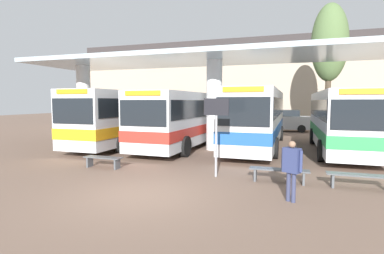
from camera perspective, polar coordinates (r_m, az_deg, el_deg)
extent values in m
plane|color=#755B4C|center=(9.03, -9.90, -12.66)|extent=(100.00, 100.00, 0.00)
cube|color=tan|center=(32.03, 11.15, 8.25)|extent=(40.00, 0.50, 9.29)
cube|color=#332D2D|center=(32.43, 11.25, 14.48)|extent=(40.00, 0.58, 2.23)
cylinder|color=silver|center=(20.72, -19.87, 4.00)|extent=(0.87, 0.87, 5.00)
cylinder|color=silver|center=(16.78, 4.25, 4.14)|extent=(0.87, 0.87, 5.00)
cube|color=#9EB2BC|center=(16.95, 4.31, 13.03)|extent=(22.42, 5.69, 0.24)
cube|color=silver|center=(19.82, -10.98, 2.21)|extent=(2.47, 11.47, 2.99)
cube|color=black|center=(19.81, -11.01, 3.85)|extent=(2.51, 11.01, 0.96)
cube|color=orange|center=(19.86, -10.95, 0.27)|extent=(2.51, 11.51, 0.54)
cube|color=black|center=(15.06, -21.85, 2.84)|extent=(2.27, 0.06, 1.20)
cube|color=orange|center=(15.06, -21.96, 6.29)|extent=(1.73, 0.05, 0.22)
cylinder|color=black|center=(17.68, -20.10, -2.61)|extent=(0.28, 0.99, 0.99)
cylinder|color=black|center=(16.27, -13.27, -3.08)|extent=(0.28, 0.99, 0.99)
cylinder|color=black|center=(23.27, -9.77, -0.65)|extent=(0.28, 0.99, 0.99)
cylinder|color=black|center=(22.21, -4.14, -0.86)|extent=(0.28, 0.99, 0.99)
cube|color=silver|center=(17.89, -1.33, 1.88)|extent=(2.71, 10.24, 2.88)
cube|color=black|center=(17.87, -1.34, 3.63)|extent=(2.74, 9.83, 0.92)
cube|color=red|center=(17.93, -1.33, -0.19)|extent=(2.75, 10.28, 0.52)
cube|color=black|center=(13.23, -9.38, 2.63)|extent=(2.27, 0.11, 1.15)
cube|color=orange|center=(13.22, -9.43, 6.39)|extent=(1.72, 0.09, 0.22)
cylinder|color=black|center=(15.69, -9.72, -3.23)|extent=(0.30, 1.04, 1.04)
cylinder|color=black|center=(14.64, -1.29, -3.74)|extent=(0.30, 1.04, 1.04)
cylinder|color=black|center=(21.03, -1.70, -1.11)|extent=(0.30, 1.04, 1.04)
cylinder|color=black|center=(20.26, 4.79, -1.35)|extent=(0.30, 1.04, 1.04)
cube|color=silver|center=(18.41, 12.54, 2.06)|extent=(2.44, 12.01, 3.02)
cube|color=black|center=(18.39, 12.57, 3.84)|extent=(2.48, 11.53, 0.97)
cube|color=#1E519E|center=(18.45, 12.50, -0.05)|extent=(2.48, 12.05, 0.54)
cube|color=black|center=(12.42, 9.59, 2.89)|extent=(2.21, 0.07, 1.21)
cube|color=orange|center=(12.42, 9.65, 7.12)|extent=(1.68, 0.06, 0.22)
cylinder|color=black|center=(15.06, 6.36, -3.55)|extent=(0.28, 1.02, 1.02)
cylinder|color=black|center=(14.75, 15.54, -3.88)|extent=(0.28, 1.02, 1.02)
cylinder|color=black|center=(21.92, 10.28, -0.96)|extent=(0.28, 1.02, 1.02)
cylinder|color=black|center=(21.71, 16.57, -1.14)|extent=(0.28, 1.02, 1.02)
cube|color=silver|center=(17.87, 26.51, 1.37)|extent=(2.44, 10.15, 2.90)
cube|color=black|center=(17.85, 26.58, 3.13)|extent=(2.48, 9.74, 0.93)
cube|color=#2D934C|center=(17.91, 26.43, -0.72)|extent=(2.48, 10.19, 0.52)
cube|color=black|center=(12.83, 29.81, 2.00)|extent=(2.22, 0.07, 1.16)
cube|color=orange|center=(12.82, 29.98, 5.91)|extent=(1.69, 0.06, 0.22)
cylinder|color=black|center=(14.74, 23.41, -4.15)|extent=(0.28, 1.00, 1.00)
cylinder|color=black|center=(15.16, 32.55, -4.28)|extent=(0.28, 1.00, 1.00)
cylinder|color=black|center=(20.61, 21.95, -1.63)|extent=(0.28, 1.00, 1.00)
cylinder|color=black|center=(20.91, 28.56, -1.79)|extent=(0.28, 1.00, 1.00)
cube|color=#4C5156|center=(10.53, 16.25, -7.78)|extent=(1.94, 0.44, 0.04)
cube|color=#4C5156|center=(10.63, 11.98, -8.83)|extent=(0.07, 0.37, 0.42)
cube|color=#4C5156|center=(10.58, 20.48, -9.11)|extent=(0.07, 0.37, 0.42)
cube|color=#4C5156|center=(10.72, 29.38, -7.99)|extent=(1.94, 0.44, 0.04)
cube|color=#4C5156|center=(10.65, 25.17, -9.17)|extent=(0.07, 0.37, 0.42)
cube|color=#4C5156|center=(12.78, -16.57, -5.56)|extent=(1.63, 0.44, 0.04)
cube|color=#4C5156|center=(13.20, -18.88, -6.31)|extent=(0.07, 0.37, 0.42)
cube|color=#4C5156|center=(12.47, -14.07, -6.84)|extent=(0.07, 0.37, 0.42)
cylinder|color=gray|center=(10.78, 4.61, -3.67)|extent=(0.09, 0.09, 2.22)
cube|color=black|center=(10.66, 4.66, 3.85)|extent=(0.90, 0.06, 0.60)
cylinder|color=#333856|center=(8.71, 17.89, -10.73)|extent=(0.16, 0.16, 0.81)
cylinder|color=#333856|center=(8.64, 18.78, -10.89)|extent=(0.16, 0.16, 0.81)
cube|color=navy|center=(8.50, 18.47, -6.01)|extent=(0.50, 0.43, 0.67)
sphere|color=#89664C|center=(8.44, 18.55, -3.16)|extent=(0.18, 0.18, 0.18)
cylinder|color=navy|center=(8.63, 16.96, -5.77)|extent=(0.12, 0.12, 0.57)
cylinder|color=navy|center=(8.38, 20.03, -6.17)|extent=(0.12, 0.12, 0.57)
cylinder|color=#473A2B|center=(23.89, 24.39, 4.41)|extent=(0.39, 0.39, 5.39)
ellipsoid|color=#516B3D|center=(24.26, 24.75, 14.40)|extent=(2.51, 2.51, 5.52)
cube|color=#B2B7BC|center=(28.55, 17.13, 0.86)|extent=(4.73, 2.20, 1.16)
cube|color=#1E2328|center=(28.51, 17.17, 2.58)|extent=(2.65, 1.91, 0.56)
cylinder|color=black|center=(29.62, 19.78, 0.00)|extent=(0.69, 0.27, 0.68)
cylinder|color=black|center=(27.76, 20.14, -0.32)|extent=(0.69, 0.27, 0.68)
cylinder|color=black|center=(29.49, 14.25, 0.11)|extent=(0.69, 0.27, 0.68)
cylinder|color=black|center=(27.62, 14.24, -0.20)|extent=(0.69, 0.27, 0.68)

